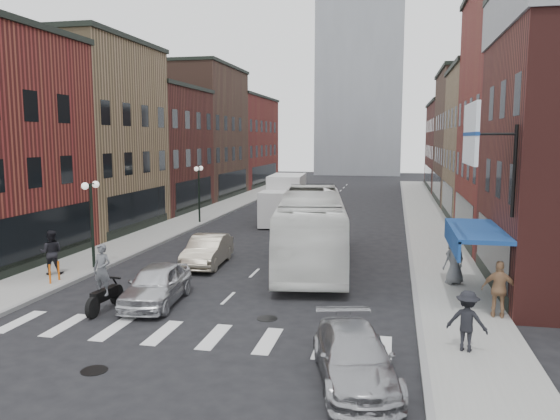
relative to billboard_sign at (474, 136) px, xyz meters
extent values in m
plane|color=black|center=(-8.59, -0.50, -6.13)|extent=(160.00, 160.00, 0.00)
cube|color=gray|center=(-17.09, 21.50, -6.06)|extent=(3.00, 74.00, 0.15)
cube|color=gray|center=(-0.09, 21.50, -6.06)|extent=(3.00, 74.00, 0.15)
cube|color=gray|center=(-15.59, 21.50, -6.13)|extent=(0.20, 74.00, 0.16)
cube|color=gray|center=(-1.59, 21.50, -6.13)|extent=(0.20, 74.00, 0.16)
cube|color=silver|center=(-8.59, -3.50, -6.13)|extent=(12.00, 2.20, 0.01)
cube|color=black|center=(-18.61, 4.00, -4.53)|extent=(0.08, 7.20, 2.20)
cube|color=olive|center=(-23.59, 13.50, -0.13)|extent=(10.00, 10.00, 12.00)
cube|color=black|center=(-18.61, 13.50, -4.53)|extent=(0.08, 8.00, 2.20)
cube|color=black|center=(-23.59, 13.50, 6.02)|extent=(10.30, 10.20, 0.30)
cube|color=#481C19|center=(-23.59, 23.50, -1.13)|extent=(10.00, 10.00, 10.00)
cube|color=black|center=(-18.61, 23.50, -4.53)|extent=(0.08, 8.00, 2.20)
cube|color=black|center=(-23.59, 23.50, 4.02)|extent=(10.30, 10.20, 0.30)
cube|color=#4D3126|center=(-23.59, 34.50, 0.37)|extent=(10.00, 12.00, 13.00)
cube|color=black|center=(-18.61, 34.50, -4.53)|extent=(0.08, 9.60, 2.20)
cube|color=black|center=(-23.59, 34.50, 7.02)|extent=(10.30, 12.20, 0.30)
cube|color=maroon|center=(-23.59, 48.50, -0.63)|extent=(10.00, 16.00, 11.00)
cube|color=black|center=(-18.61, 48.50, -4.53)|extent=(0.08, 12.80, 2.20)
cube|color=black|center=(-23.59, 48.50, 5.02)|extent=(10.30, 16.20, 0.30)
cube|color=black|center=(1.43, 4.00, -4.53)|extent=(0.08, 7.20, 2.20)
cube|color=black|center=(1.43, 13.50, -4.53)|extent=(0.08, 8.00, 2.20)
cube|color=olive|center=(6.41, 23.50, -0.63)|extent=(10.00, 10.00, 11.00)
cube|color=black|center=(1.43, 23.50, -4.53)|extent=(0.08, 8.00, 2.20)
cube|color=black|center=(6.41, 23.50, 5.02)|extent=(10.30, 10.20, 0.30)
cube|color=#4D3126|center=(6.41, 34.50, -0.13)|extent=(10.00, 12.00, 12.00)
cube|color=black|center=(1.43, 34.50, -4.53)|extent=(0.08, 9.60, 2.20)
cube|color=black|center=(6.41, 34.50, 6.02)|extent=(10.30, 12.20, 0.30)
cube|color=#481C19|center=(6.41, 48.50, -1.13)|extent=(10.00, 16.00, 10.00)
cube|color=black|center=(1.43, 48.50, -4.53)|extent=(0.08, 12.80, 2.20)
cube|color=black|center=(6.41, 48.50, 4.02)|extent=(10.30, 16.20, 0.30)
cube|color=navy|center=(0.51, 2.00, -3.43)|extent=(1.80, 5.00, 0.15)
cube|color=navy|center=(-0.34, 2.00, -3.78)|extent=(0.10, 5.00, 0.70)
cylinder|color=black|center=(1.31, 0.00, -1.13)|extent=(0.12, 0.12, 3.00)
cylinder|color=black|center=(0.61, 0.00, 0.07)|extent=(1.40, 0.08, 0.08)
cube|color=silver|center=(-0.09, 0.00, 0.07)|extent=(0.12, 3.00, 2.00)
cube|color=#9399A0|center=(-8.59, 77.50, 18.87)|extent=(14.00, 14.00, 50.00)
cylinder|color=black|center=(-15.99, 3.50, -4.13)|extent=(0.14, 0.14, 4.00)
cylinder|color=black|center=(-15.99, 3.50, -2.13)|extent=(0.06, 0.90, 0.06)
sphere|color=white|center=(-15.99, 3.05, -2.18)|extent=(0.32, 0.32, 0.32)
sphere|color=white|center=(-15.99, 3.95, -2.18)|extent=(0.32, 0.32, 0.32)
cylinder|color=black|center=(-15.99, 17.50, -4.13)|extent=(0.14, 0.14, 4.00)
cylinder|color=black|center=(-15.99, 17.50, -2.13)|extent=(0.06, 0.90, 0.06)
sphere|color=white|center=(-15.99, 17.05, -2.18)|extent=(0.32, 0.32, 0.32)
sphere|color=white|center=(-15.99, 17.95, -2.18)|extent=(0.32, 0.32, 0.32)
cylinder|color=#D8590C|center=(-16.19, 0.50, -5.58)|extent=(0.08, 0.08, 0.80)
cylinder|color=#D8590C|center=(-16.19, 1.10, -5.58)|extent=(0.08, 0.08, 0.80)
cube|color=silver|center=(-10.28, 17.17, -4.85)|extent=(2.43, 2.61, 2.37)
cube|color=black|center=(-10.28, 17.17, -4.61)|extent=(2.40, 1.47, 1.04)
cube|color=silver|center=(-10.28, 20.78, -4.14)|extent=(2.68, 5.08, 2.75)
cube|color=navy|center=(-10.28, 20.78, -4.14)|extent=(2.53, 2.05, 1.14)
cube|color=black|center=(-10.28, 20.59, -5.71)|extent=(2.48, 6.29, 0.33)
cylinder|color=black|center=(-11.37, 17.36, -5.71)|extent=(0.27, 0.85, 0.85)
cylinder|color=black|center=(-9.18, 17.36, -5.71)|extent=(0.27, 0.85, 0.85)
cylinder|color=black|center=(-11.37, 20.59, -5.71)|extent=(0.27, 0.85, 0.85)
cylinder|color=black|center=(-9.18, 20.59, -5.71)|extent=(0.27, 0.85, 0.85)
cylinder|color=black|center=(-11.37, 22.49, -5.71)|extent=(0.27, 0.85, 0.85)
cylinder|color=black|center=(-9.18, 22.49, -5.71)|extent=(0.27, 0.85, 0.85)
cylinder|color=black|center=(-12.39, -1.02, -5.77)|extent=(0.15, 0.73, 0.73)
cylinder|color=black|center=(-12.39, -2.68, -5.77)|extent=(0.15, 0.73, 0.73)
cube|color=black|center=(-12.39, -1.85, -5.53)|extent=(0.42, 1.34, 0.39)
cube|color=black|center=(-12.39, -1.24, -5.09)|extent=(0.61, 0.13, 0.07)
imported|color=#525459|center=(-12.39, -1.96, -4.62)|extent=(0.71, 0.50, 1.82)
imported|color=white|center=(-6.37, 6.92, -4.37)|extent=(4.68, 12.98, 3.53)
imported|color=silver|center=(-10.95, -0.70, -5.40)|extent=(2.12, 4.46, 1.47)
imported|color=beige|center=(-11.16, 5.50, -5.41)|extent=(1.80, 4.49, 1.45)
imported|color=#A1A2A6|center=(-3.34, -5.77, -5.48)|extent=(2.82, 4.80, 1.31)
imported|color=black|center=(-17.06, 1.92, -5.01)|extent=(1.08, 0.84, 1.95)
imported|color=black|center=(-0.40, -3.43, -5.12)|extent=(1.22, 0.83, 1.72)
imported|color=#976E4C|center=(1.01, -0.19, -5.03)|extent=(1.19, 0.72, 1.91)
imported|color=slate|center=(0.00, 3.89, -5.00)|extent=(1.15, 1.06, 1.97)
camera|label=1|loc=(-2.49, -18.85, -0.07)|focal=35.00mm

